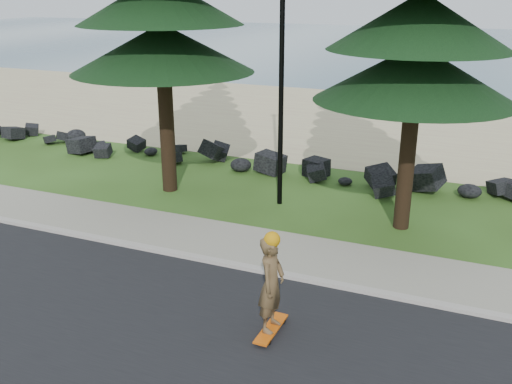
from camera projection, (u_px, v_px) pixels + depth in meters
ground at (233, 248)px, 13.61m from camera, size 160.00×160.00×0.00m
road at (123, 353)px, 9.70m from camera, size 160.00×7.00×0.02m
kerb at (216, 262)px, 12.81m from camera, size 160.00×0.20×0.10m
sidewalk at (237, 243)px, 13.77m from camera, size 160.00×2.00×0.08m
beach_sand at (365, 121)px, 26.20m from camera, size 160.00×15.00×0.01m
ocean at (443, 47)px, 57.88m from camera, size 160.00×58.00×0.01m
seawall_boulders at (305, 179)px, 18.47m from camera, size 60.00×2.40×1.10m
lamp_post at (282, 57)px, 14.97m from camera, size 0.25×0.14×8.14m
skateboarder at (272, 285)px, 9.93m from camera, size 0.44×1.07×1.98m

